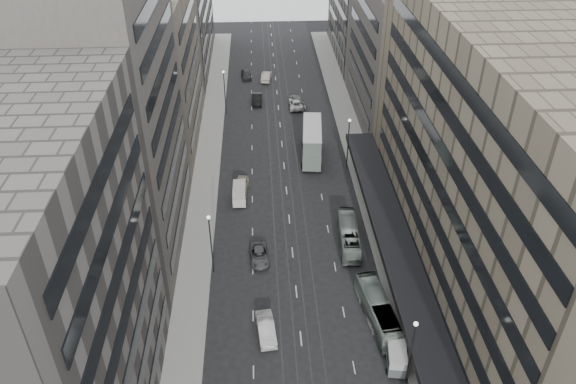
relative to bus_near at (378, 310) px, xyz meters
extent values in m
plane|color=black|center=(-8.50, -3.23, -1.43)|extent=(220.00, 220.00, 0.00)
cube|color=gray|center=(3.50, 34.27, -1.35)|extent=(4.00, 125.00, 0.15)
cube|color=gray|center=(-20.50, 34.27, -1.35)|extent=(4.00, 125.00, 0.15)
cube|color=#786D57|center=(13.00, 4.77, 13.57)|extent=(15.00, 60.00, 30.00)
cube|color=black|center=(3.50, 4.77, 2.57)|extent=(4.40, 60.00, 0.50)
cube|color=#4A4540|center=(13.00, 48.77, 10.57)|extent=(15.00, 28.00, 24.00)
cube|color=#635E59|center=(-30.00, -11.23, 13.57)|extent=(15.00, 28.00, 30.00)
cube|color=#4A4540|center=(-30.00, 15.77, 15.57)|extent=(15.00, 26.00, 34.00)
cube|color=slate|center=(-30.00, 42.77, 11.07)|extent=(15.00, 28.00, 25.00)
cube|color=#635E59|center=(-30.00, 75.77, 12.57)|extent=(15.00, 38.00, 28.00)
cylinder|color=#262628|center=(1.20, -8.23, 2.57)|extent=(0.16, 0.16, 8.00)
sphere|color=silver|center=(1.20, -8.23, 6.67)|extent=(0.44, 0.44, 0.44)
cylinder|color=#262628|center=(1.20, 31.77, 2.57)|extent=(0.16, 0.16, 8.00)
sphere|color=silver|center=(1.20, 31.77, 6.67)|extent=(0.44, 0.44, 0.44)
cylinder|color=#262628|center=(-18.20, 8.77, 2.57)|extent=(0.16, 0.16, 8.00)
sphere|color=silver|center=(-18.20, 8.77, 6.67)|extent=(0.44, 0.44, 0.44)
cylinder|color=#262628|center=(-18.20, 51.77, 2.57)|extent=(0.16, 0.16, 8.00)
sphere|color=silver|center=(-18.20, 51.77, 6.67)|extent=(0.44, 0.44, 0.44)
imported|color=gray|center=(0.00, 0.00, 0.00)|extent=(3.71, 10.48, 2.86)
imported|color=gray|center=(-1.28, 13.18, -0.09)|extent=(2.82, 9.75, 2.68)
cube|color=slate|center=(-3.98, 34.93, 0.43)|extent=(3.73, 10.37, 2.59)
cube|color=slate|center=(-3.98, 34.93, 2.86)|extent=(3.63, 9.96, 2.26)
cube|color=silver|center=(-3.98, 34.93, 4.05)|extent=(3.73, 10.37, 0.14)
cylinder|color=black|center=(-5.72, 31.41, -0.86)|extent=(0.42, 1.15, 1.13)
cylinder|color=black|center=(-2.91, 31.16, -0.86)|extent=(0.42, 1.15, 1.13)
cylinder|color=black|center=(-5.06, 38.69, -0.86)|extent=(0.42, 1.15, 1.13)
cylinder|color=black|center=(-2.25, 38.44, -0.86)|extent=(0.42, 1.15, 1.13)
cube|color=#505557|center=(0.70, -5.87, -0.55)|extent=(2.36, 4.49, 1.12)
cube|color=#BBBBB6|center=(0.70, -5.87, 0.44)|extent=(2.31, 4.40, 0.88)
cylinder|color=black|center=(-0.38, -7.15, -1.11)|extent=(0.26, 0.66, 0.64)
cylinder|color=black|center=(1.40, -7.39, -1.11)|extent=(0.26, 0.66, 0.64)
cylinder|color=black|center=(0.00, -4.35, -1.11)|extent=(0.26, 0.66, 0.64)
cylinder|color=black|center=(1.78, -4.59, -1.11)|extent=(0.26, 0.66, 0.64)
cube|color=silver|center=(-15.27, 23.34, -0.49)|extent=(1.86, 4.02, 1.23)
cube|color=#BBB4A9|center=(-15.27, 23.34, 0.60)|extent=(1.82, 3.94, 0.97)
cylinder|color=black|center=(-16.18, 22.04, -1.11)|extent=(0.19, 0.64, 0.64)
cylinder|color=black|center=(-14.39, 22.01, -1.11)|extent=(0.19, 0.64, 0.64)
cylinder|color=black|center=(-16.14, 24.67, -1.11)|extent=(0.19, 0.64, 0.64)
cylinder|color=black|center=(-14.35, 24.65, -1.11)|extent=(0.19, 0.64, 0.64)
imported|color=#BCBBB7|center=(-12.12, -1.42, -0.60)|extent=(2.30, 5.16, 1.65)
imported|color=#4D4D4F|center=(-12.67, 10.67, -0.76)|extent=(2.55, 4.96, 1.34)
imported|color=beige|center=(-15.08, 26.01, -0.60)|extent=(2.48, 5.07, 1.66)
imported|color=black|center=(-12.44, 55.97, -0.58)|extent=(1.97, 5.21, 1.70)
imported|color=silver|center=(-5.21, 53.78, -0.66)|extent=(2.61, 5.57, 1.54)
imported|color=#555557|center=(-4.99, 55.08, -0.62)|extent=(2.94, 5.78, 1.61)
imported|color=#2B2B2D|center=(-14.56, 68.39, -0.60)|extent=(2.46, 5.04, 1.66)
imported|color=#A49A88|center=(-10.44, 66.90, -0.58)|extent=(2.45, 5.35, 1.70)
camera|label=1|loc=(-12.13, -42.27, 44.26)|focal=35.00mm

